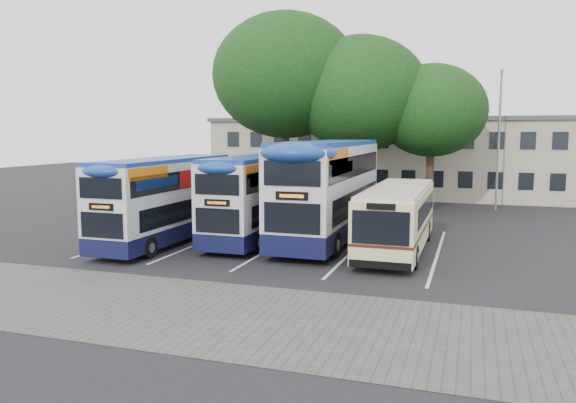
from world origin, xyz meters
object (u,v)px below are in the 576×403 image
(bus_dd_left, at_px, (166,196))
(lamp_post, at_px, (499,132))
(tree_mid, at_px, (360,94))
(tree_right, at_px, (432,111))
(bus_dd_right, at_px, (329,186))
(tree_left, at_px, (286,76))
(bus_dd_mid, at_px, (261,193))
(bus_single, at_px, (398,215))

(bus_dd_left, bearing_deg, lamp_post, 47.83)
(tree_mid, bearing_deg, tree_right, 6.35)
(tree_right, relative_size, bus_dd_right, 0.84)
(tree_left, distance_m, bus_dd_left, 15.18)
(bus_dd_right, bearing_deg, tree_mid, 93.92)
(tree_left, height_order, bus_dd_right, tree_left)
(bus_dd_mid, distance_m, bus_single, 6.63)
(tree_left, height_order, bus_dd_mid, tree_left)
(bus_dd_right, bearing_deg, tree_left, 118.30)
(bus_dd_mid, height_order, bus_single, bus_dd_mid)
(lamp_post, distance_m, bus_dd_left, 22.23)
(bus_dd_left, bearing_deg, tree_left, 84.88)
(bus_dd_left, relative_size, bus_dd_mid, 0.98)
(tree_left, relative_size, bus_dd_right, 1.16)
(bus_dd_left, bearing_deg, bus_dd_mid, 31.55)
(lamp_post, height_order, tree_right, tree_right)
(lamp_post, bearing_deg, bus_dd_mid, -128.19)
(lamp_post, xyz_separation_m, tree_mid, (-8.64, -2.27, 2.44))
(lamp_post, distance_m, tree_left, 14.34)
(tree_mid, height_order, tree_right, tree_mid)
(lamp_post, relative_size, tree_right, 0.97)
(bus_dd_right, bearing_deg, lamp_post, 59.35)
(bus_dd_mid, distance_m, bus_dd_right, 3.25)
(tree_mid, bearing_deg, bus_dd_right, -86.08)
(lamp_post, height_order, tree_left, tree_left)
(tree_right, height_order, bus_dd_right, tree_right)
(bus_single, bearing_deg, bus_dd_mid, 173.90)
(tree_left, distance_m, tree_mid, 5.12)
(lamp_post, height_order, tree_mid, tree_mid)
(tree_right, height_order, bus_single, tree_right)
(lamp_post, xyz_separation_m, bus_dd_right, (-7.88, -13.31, -2.52))
(lamp_post, xyz_separation_m, bus_single, (-4.47, -14.72, -3.52))
(tree_mid, relative_size, bus_dd_mid, 1.18)
(tree_mid, xyz_separation_m, bus_dd_right, (0.76, -11.03, -4.96))
(tree_right, bearing_deg, bus_dd_right, -108.00)
(bus_single, bearing_deg, bus_dd_right, 157.46)
(tree_right, xyz_separation_m, bus_dd_left, (-10.66, -14.56, -4.27))
(lamp_post, relative_size, bus_dd_right, 0.81)
(bus_dd_left, bearing_deg, bus_dd_right, 23.67)
(lamp_post, distance_m, bus_single, 15.78)
(tree_left, bearing_deg, bus_dd_right, -61.70)
(bus_dd_right, xyz_separation_m, bus_single, (3.42, -1.42, -1.01))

